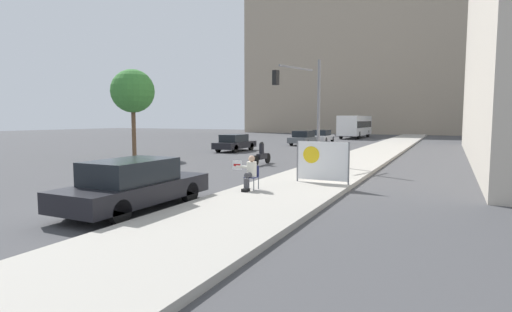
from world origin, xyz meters
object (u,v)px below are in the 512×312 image
Objects in this scene: motorcycle_on_road at (262,155)px; car_on_road_distant at (322,136)px; protest_banner at (322,161)px; city_bus_on_road at (355,125)px; parked_car_curbside at (134,185)px; car_on_road_nearest at (235,143)px; traffic_light_pole at (301,95)px; car_on_road_midblock at (304,138)px; street_tree_near_curb at (133,91)px; seated_protester at (250,172)px.

car_on_road_distant is at bearing 98.12° from motorcycle_on_road.
protest_banner is 41.69m from city_bus_on_road.
parked_car_curbside reaches higher than motorcycle_on_road.
car_on_road_nearest is at bearing 128.17° from motorcycle_on_road.
protest_banner is 0.37× the size of traffic_light_pole.
protest_banner is at bearing -69.34° from car_on_road_midblock.
car_on_road_nearest is at bearing 63.17° from street_tree_near_curb.
parked_car_curbside is (-3.72, -6.05, -0.29)m from protest_banner.
seated_protester is 0.57× the size of protest_banner.
car_on_road_midblock is 0.80× the size of street_tree_near_curb.
protest_banner is at bearing -50.19° from car_on_road_nearest.
car_on_road_nearest is at bearing -98.01° from city_bus_on_road.
street_tree_near_curb reaches higher than parked_car_curbside.
traffic_light_pole is 1.16× the size of parked_car_curbside.
parked_car_curbside reaches higher than seated_protester.
protest_banner is at bearing -63.76° from traffic_light_pole.
street_tree_near_curb reaches higher than car_on_road_distant.
street_tree_near_curb is (-9.79, 0.27, 3.91)m from motorcycle_on_road.
parked_car_curbside is at bearing -82.07° from car_on_road_distant.
car_on_road_distant is 23.93m from street_tree_near_curb.
protest_banner is 30.18m from car_on_road_distant.
protest_banner is 0.43× the size of parked_car_curbside.
car_on_road_midblock is at bearing 76.68° from car_on_road_nearest.
city_bus_on_road is (1.46, 17.26, 1.04)m from car_on_road_midblock.
car_on_road_nearest is 27.67m from city_bus_on_road.
street_tree_near_curb is at bearing 132.87° from parked_car_curbside.
street_tree_near_curb is at bearing -102.33° from city_bus_on_road.
parked_car_curbside is 1.08× the size of car_on_road_nearest.
seated_protester is 0.53× the size of motorcycle_on_road.
traffic_light_pole is 12.68m from parked_car_curbside.
city_bus_on_road is (-5.72, 43.56, 0.96)m from seated_protester.
protest_banner is at bearing -22.34° from street_tree_near_curb.
parked_car_curbside is 21.09m from car_on_road_nearest.
protest_banner is 7.50m from traffic_light_pole.
city_bus_on_road is 35.72m from street_tree_near_curb.
protest_banner is at bearing -73.46° from car_on_road_distant.
city_bus_on_road is at bearing 92.09° from seated_protester.
seated_protester is at bearing -74.73° from car_on_road_midblock.
motorcycle_on_road is (3.64, -17.80, -0.17)m from car_on_road_midblock.
motorcycle_on_road is (-3.54, 8.49, -0.24)m from seated_protester.
seated_protester is 0.25× the size of car_on_road_midblock.
parked_car_curbside is 30.24m from car_on_road_midblock.
street_tree_near_curb reaches higher than city_bus_on_road.
traffic_light_pole is 18.78m from car_on_road_midblock.
car_on_road_midblock is 1.05× the size of car_on_road_distant.
street_tree_near_curb is (-13.32, 8.76, 3.67)m from seated_protester.
car_on_road_distant is (2.76, 15.31, 0.02)m from car_on_road_nearest.
car_on_road_nearest is 1.99× the size of motorcycle_on_road.
traffic_light_pole reaches higher than parked_car_curbside.
protest_banner is 7.98m from motorcycle_on_road.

